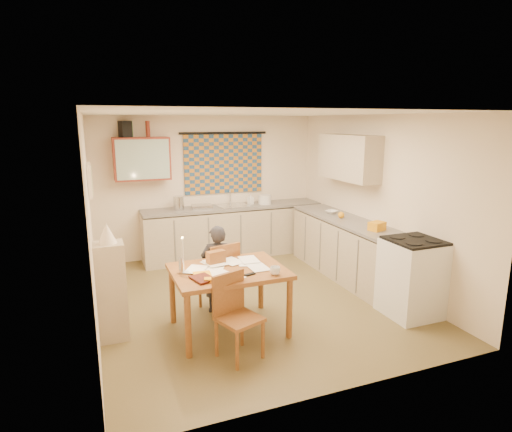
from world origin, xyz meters
name	(u,v)px	position (x,y,z in m)	size (l,w,h in m)	color
floor	(252,299)	(0.00, 0.00, -0.01)	(4.00, 4.50, 0.02)	brown
ceiling	(251,113)	(0.00, 0.00, 2.51)	(4.00, 4.50, 0.02)	white
wall_back	(208,187)	(0.00, 2.26, 1.25)	(4.00, 0.02, 2.50)	beige
wall_front	(345,261)	(0.00, -2.26, 1.25)	(4.00, 0.02, 2.50)	beige
wall_left	(90,223)	(-2.01, 0.00, 1.25)	(0.02, 4.50, 2.50)	beige
wall_right	(377,200)	(2.01, 0.00, 1.25)	(0.02, 4.50, 2.50)	beige
window_blind	(224,164)	(0.30, 2.22, 1.65)	(1.45, 0.03, 1.05)	navy
curtain_rod	(224,133)	(0.30, 2.20, 2.20)	(0.04, 0.04, 1.60)	black
wall_cabinet	(142,159)	(-1.15, 2.08, 1.80)	(0.90, 0.34, 0.70)	maroon
wall_cabinet_glass	(143,160)	(-1.15, 1.91, 1.80)	(0.84, 0.02, 0.64)	#99B2A5
upper_cabinet_right	(349,157)	(1.83, 0.55, 1.85)	(0.34, 1.30, 0.70)	tan
framed_print	(90,180)	(-1.97, 0.40, 1.70)	(0.04, 0.50, 0.40)	beige
print_canvas	(92,180)	(-1.95, 0.40, 1.70)	(0.01, 0.42, 0.32)	silver
counter_back	(235,231)	(0.42, 1.95, 0.45)	(3.30, 0.62, 0.92)	tan
counter_right	(355,252)	(1.70, 0.07, 0.45)	(0.62, 2.95, 0.92)	tan
stove	(412,277)	(1.70, -1.19, 0.49)	(0.64, 0.64, 0.99)	white
sink	(234,208)	(0.39, 1.95, 0.88)	(0.55, 0.45, 0.10)	silver
tap	(230,197)	(0.38, 2.13, 1.06)	(0.03, 0.03, 0.28)	silver
dish_rack	(202,207)	(-0.20, 1.95, 0.95)	(0.35, 0.30, 0.06)	silver
kettle	(179,203)	(-0.60, 1.95, 1.04)	(0.18, 0.18, 0.24)	silver
mixing_bowl	(265,199)	(0.99, 1.95, 1.00)	(0.24, 0.24, 0.16)	white
soap_bottle	(251,199)	(0.73, 2.00, 1.02)	(0.11, 0.11, 0.20)	white
bowl	(331,212)	(1.70, 0.78, 0.94)	(0.23, 0.23, 0.05)	white
orange_bag	(377,226)	(1.70, -0.43, 0.98)	(0.22, 0.16, 0.12)	orange
fruit_orange	(341,215)	(1.65, 0.41, 0.97)	(0.10, 0.10, 0.10)	orange
speaker	(125,129)	(-1.38, 2.08, 2.28)	(0.16, 0.20, 0.26)	black
bottle_green	(130,129)	(-1.30, 2.08, 2.28)	(0.07, 0.07, 0.26)	#195926
bottle_brown	(148,129)	(-1.03, 2.08, 2.28)	(0.07, 0.07, 0.26)	maroon
dining_table	(229,299)	(-0.57, -0.76, 0.38)	(1.28, 0.98, 0.75)	brown
chair_far	(219,289)	(-0.51, -0.17, 0.28)	(0.50, 0.50, 0.91)	brown
chair_near	(239,332)	(-0.65, -1.35, 0.27)	(0.51, 0.51, 0.88)	brown
person	(218,269)	(-0.54, -0.22, 0.57)	(0.47, 0.37, 1.14)	black
shelf_stand	(111,292)	(-1.84, -0.48, 0.56)	(0.32, 0.30, 1.12)	tan
lampshade	(107,233)	(-1.84, -0.48, 1.23)	(0.20, 0.20, 0.22)	beige
letter_rack	(216,258)	(-0.65, -0.53, 0.83)	(0.22, 0.10, 0.16)	brown
mug	(275,271)	(-0.14, -1.12, 0.80)	(0.12, 0.12, 0.09)	white
magazine	(194,281)	(-1.02, -1.01, 0.76)	(0.27, 0.32, 0.03)	maroon
book	(194,277)	(-0.99, -0.88, 0.76)	(0.21, 0.28, 0.02)	orange
orange_box	(210,280)	(-0.87, -1.06, 0.77)	(0.12, 0.08, 0.04)	orange
eyeglasses	(250,274)	(-0.40, -1.02, 0.76)	(0.13, 0.04, 0.02)	black
candle_holder	(181,266)	(-1.09, -0.70, 0.84)	(0.06, 0.06, 0.18)	silver
candle	(182,248)	(-1.08, -0.70, 1.04)	(0.02, 0.02, 0.22)	white
candle_flame	(182,238)	(-1.07, -0.72, 1.16)	(0.02, 0.02, 0.02)	#FFCC66
papers	(226,268)	(-0.59, -0.73, 0.76)	(0.96, 0.85, 0.02)	white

